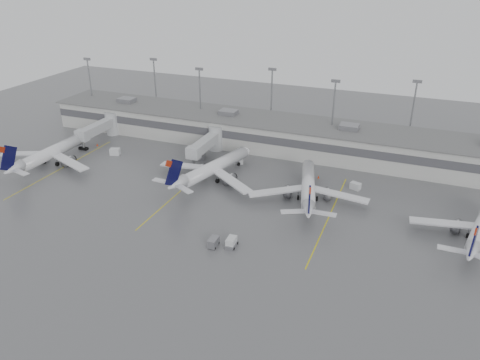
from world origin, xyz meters
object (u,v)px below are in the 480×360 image
at_px(jet_mid_left, 212,168).
at_px(jet_mid_right, 308,187).
at_px(baggage_tug, 231,243).
at_px(jet_far_left, 50,153).

distance_m(jet_mid_left, jet_mid_right, 24.43).
bearing_deg(baggage_tug, jet_mid_left, 118.91).
bearing_deg(baggage_tug, jet_far_left, 159.60).
relative_size(jet_far_left, baggage_tug, 10.61).
distance_m(jet_mid_right, baggage_tug, 25.82).
relative_size(jet_mid_right, baggage_tug, 9.89).
distance_m(jet_far_left, jet_mid_left, 44.12).
distance_m(jet_far_left, jet_mid_right, 68.23).
bearing_deg(jet_mid_right, baggage_tug, -123.77).
distance_m(jet_far_left, baggage_tug, 62.31).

